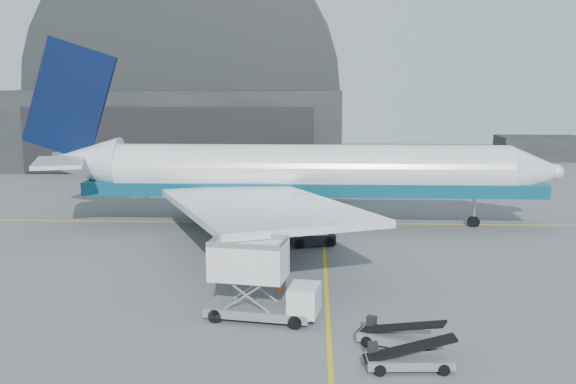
{
  "coord_description": "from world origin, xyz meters",
  "views": [
    {
      "loc": [
        -0.81,
        -39.8,
        13.36
      ],
      "look_at": [
        -2.96,
        11.3,
        4.5
      ],
      "focal_mm": 40.0,
      "sensor_mm": 36.0,
      "label": 1
    }
  ],
  "objects_px": {
    "catering_truck": "(258,282)",
    "belt_loader_b": "(399,337)",
    "pushback_tug": "(313,237)",
    "belt_loader_a": "(408,359)",
    "airliner": "(290,173)"
  },
  "relations": [
    {
      "from": "pushback_tug",
      "to": "catering_truck",
      "type": "bearing_deg",
      "value": -115.35
    },
    {
      "from": "pushback_tug",
      "to": "belt_loader_b",
      "type": "height_order",
      "value": "belt_loader_b"
    },
    {
      "from": "pushback_tug",
      "to": "belt_loader_a",
      "type": "height_order",
      "value": "belt_loader_a"
    },
    {
      "from": "belt_loader_b",
      "to": "airliner",
      "type": "bearing_deg",
      "value": 127.51
    },
    {
      "from": "pushback_tug",
      "to": "belt_loader_a",
      "type": "bearing_deg",
      "value": -94.14
    },
    {
      "from": "airliner",
      "to": "catering_truck",
      "type": "xyz_separation_m",
      "value": [
        -0.88,
        -24.25,
        -2.7
      ]
    },
    {
      "from": "airliner",
      "to": "pushback_tug",
      "type": "relative_size",
      "value": 12.37
    },
    {
      "from": "catering_truck",
      "to": "belt_loader_a",
      "type": "bearing_deg",
      "value": -29.47
    },
    {
      "from": "catering_truck",
      "to": "belt_loader_b",
      "type": "xyz_separation_m",
      "value": [
        7.5,
        -3.63,
        -1.69
      ]
    },
    {
      "from": "pushback_tug",
      "to": "belt_loader_a",
      "type": "distance_m",
      "value": 23.62
    },
    {
      "from": "catering_truck",
      "to": "belt_loader_b",
      "type": "distance_m",
      "value": 8.5
    },
    {
      "from": "belt_loader_b",
      "to": "pushback_tug",
      "type": "bearing_deg",
      "value": 126.41
    },
    {
      "from": "belt_loader_a",
      "to": "belt_loader_b",
      "type": "distance_m",
      "value": 2.55
    },
    {
      "from": "catering_truck",
      "to": "pushback_tug",
      "type": "relative_size",
      "value": 1.65
    },
    {
      "from": "catering_truck",
      "to": "belt_loader_a",
      "type": "distance_m",
      "value": 9.93
    }
  ]
}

